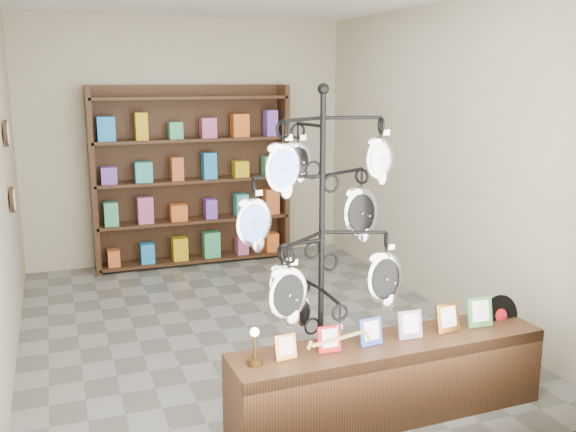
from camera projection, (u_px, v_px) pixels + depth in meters
ground at (247, 326)px, 6.01m from camera, size 5.00×5.00×0.00m
room_envelope at (244, 128)px, 5.62m from camera, size 5.00×5.00×5.00m
display_tree at (322, 233)px, 4.15m from camera, size 1.15×1.07×2.26m
front_shelf at (389, 378)px, 4.38m from camera, size 2.24×0.51×0.79m
back_shelving at (193, 182)px, 7.90m from camera, size 2.42×0.36×2.20m
wall_clocks at (9, 167)px, 5.76m from camera, size 0.03×0.24×0.84m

